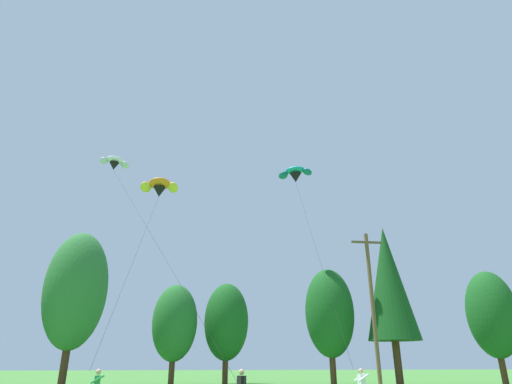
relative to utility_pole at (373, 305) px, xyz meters
The scene contains 10 objects.
treeline_tree_e 25.25m from the utility_pole, 152.42° to the left, with size 5.30×5.30×12.95m.
treeline_tree_f 20.23m from the utility_pole, 132.66° to the left, with size 4.22×4.22×8.98m.
treeline_tree_g 18.24m from the utility_pole, 118.63° to the left, with size 4.33×4.33×9.39m.
treeline_tree_h 13.25m from the utility_pole, 85.64° to the left, with size 4.65×4.65×10.54m.
treeline_tree_i 13.12m from the utility_pole, 60.02° to the left, with size 4.77×4.77×14.41m.
treeline_tree_j 19.57m from the utility_pole, 33.61° to the left, with size 4.57×4.57×10.26m.
utility_pole is the anchor object (origin of this frame).
parafoil_kite_high_orange 18.67m from the utility_pole, 162.01° to the left, with size 3.35×13.74×14.44m.
parafoil_kite_mid_white 23.42m from the utility_pole, 163.01° to the left, with size 10.59×15.90×17.06m.
parafoil_kite_far_teal 19.87m from the utility_pole, 98.82° to the left, with size 4.38×21.93×19.83m.
Camera 1 is at (-0.45, 1.09, 1.96)m, focal length 29.92 mm.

